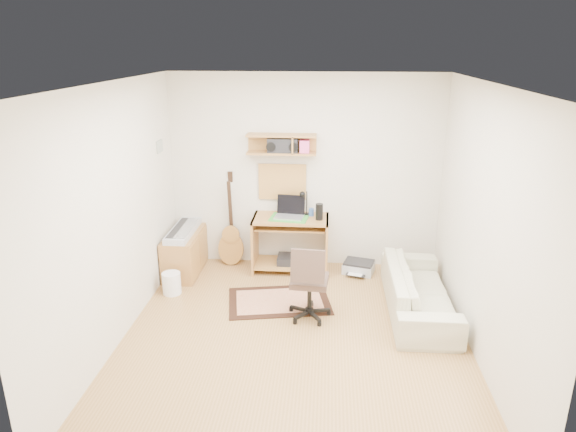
# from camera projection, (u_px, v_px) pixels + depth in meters

# --- Properties ---
(floor) EXTENTS (3.60, 4.00, 0.01)m
(floor) POSITION_uv_depth(u_px,v_px,m) (294.00, 339.00, 5.43)
(floor) COLOR #A47944
(floor) RESTS_ON ground
(ceiling) EXTENTS (3.60, 4.00, 0.01)m
(ceiling) POSITION_uv_depth(u_px,v_px,m) (295.00, 83.00, 4.59)
(ceiling) COLOR white
(ceiling) RESTS_ON ground
(back_wall) EXTENTS (3.60, 0.01, 2.60)m
(back_wall) POSITION_uv_depth(u_px,v_px,m) (305.00, 172.00, 6.90)
(back_wall) COLOR beige
(back_wall) RESTS_ON ground
(left_wall) EXTENTS (0.01, 4.00, 2.60)m
(left_wall) POSITION_uv_depth(u_px,v_px,m) (114.00, 217.00, 5.14)
(left_wall) COLOR beige
(left_wall) RESTS_ON ground
(right_wall) EXTENTS (0.01, 4.00, 2.60)m
(right_wall) POSITION_uv_depth(u_px,v_px,m) (486.00, 227.00, 4.87)
(right_wall) COLOR beige
(right_wall) RESTS_ON ground
(wall_shelf) EXTENTS (0.90, 0.25, 0.26)m
(wall_shelf) POSITION_uv_depth(u_px,v_px,m) (281.00, 144.00, 6.68)
(wall_shelf) COLOR #AA753C
(wall_shelf) RESTS_ON back_wall
(cork_board) EXTENTS (0.64, 0.03, 0.49)m
(cork_board) POSITION_uv_depth(u_px,v_px,m) (282.00, 182.00, 6.94)
(cork_board) COLOR #B07D58
(cork_board) RESTS_ON back_wall
(wall_photo) EXTENTS (0.02, 0.20, 0.15)m
(wall_photo) POSITION_uv_depth(u_px,v_px,m) (160.00, 146.00, 6.43)
(wall_photo) COLOR #4C8CBF
(wall_photo) RESTS_ON left_wall
(desk) EXTENTS (1.00, 0.55, 0.75)m
(desk) POSITION_uv_depth(u_px,v_px,m) (291.00, 244.00, 6.95)
(desk) COLOR #AA753C
(desk) RESTS_ON floor
(laptop) EXTENTS (0.42, 0.42, 0.28)m
(laptop) POSITION_uv_depth(u_px,v_px,m) (289.00, 208.00, 6.76)
(laptop) COLOR silver
(laptop) RESTS_ON desk
(speaker) EXTENTS (0.10, 0.10, 0.21)m
(speaker) POSITION_uv_depth(u_px,v_px,m) (319.00, 212.00, 6.72)
(speaker) COLOR black
(speaker) RESTS_ON desk
(desk_lamp) EXTENTS (0.11, 0.11, 0.33)m
(desk_lamp) POSITION_uv_depth(u_px,v_px,m) (307.00, 203.00, 6.89)
(desk_lamp) COLOR black
(desk_lamp) RESTS_ON desk
(pencil_cup) EXTENTS (0.07, 0.07, 0.10)m
(pencil_cup) POSITION_uv_depth(u_px,v_px,m) (311.00, 212.00, 6.89)
(pencil_cup) COLOR #305291
(pencil_cup) RESTS_ON desk
(boombox) EXTENTS (0.39, 0.18, 0.20)m
(boombox) POSITION_uv_depth(u_px,v_px,m) (283.00, 146.00, 6.68)
(boombox) COLOR black
(boombox) RESTS_ON wall_shelf
(rug) EXTENTS (1.32, 1.00, 0.02)m
(rug) POSITION_uv_depth(u_px,v_px,m) (279.00, 301.00, 6.19)
(rug) COLOR beige
(rug) RESTS_ON floor
(task_chair) EXTENTS (0.49, 0.49, 0.90)m
(task_chair) POSITION_uv_depth(u_px,v_px,m) (310.00, 281.00, 5.71)
(task_chair) COLOR #3E2D24
(task_chair) RESTS_ON floor
(cabinet) EXTENTS (0.40, 0.90, 0.55)m
(cabinet) POSITION_uv_depth(u_px,v_px,m) (185.00, 253.00, 6.92)
(cabinet) COLOR #AA753C
(cabinet) RESTS_ON floor
(music_keyboard) EXTENTS (0.28, 0.89, 0.08)m
(music_keyboard) POSITION_uv_depth(u_px,v_px,m) (183.00, 231.00, 6.82)
(music_keyboard) COLOR #B2B5BA
(music_keyboard) RESTS_ON cabinet
(guitar) EXTENTS (0.36, 0.23, 1.31)m
(guitar) POSITION_uv_depth(u_px,v_px,m) (230.00, 220.00, 7.05)
(guitar) COLOR #AA7534
(guitar) RESTS_ON floor
(waste_basket) EXTENTS (0.26, 0.26, 0.27)m
(waste_basket) POSITION_uv_depth(u_px,v_px,m) (172.00, 283.00, 6.36)
(waste_basket) COLOR white
(waste_basket) RESTS_ON floor
(printer) EXTENTS (0.46, 0.40, 0.15)m
(printer) POSITION_uv_depth(u_px,v_px,m) (359.00, 266.00, 6.96)
(printer) COLOR #A5A8AA
(printer) RESTS_ON floor
(sofa) EXTENTS (0.51, 1.76, 0.69)m
(sofa) POSITION_uv_depth(u_px,v_px,m) (420.00, 284.00, 5.88)
(sofa) COLOR #B9B392
(sofa) RESTS_ON floor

